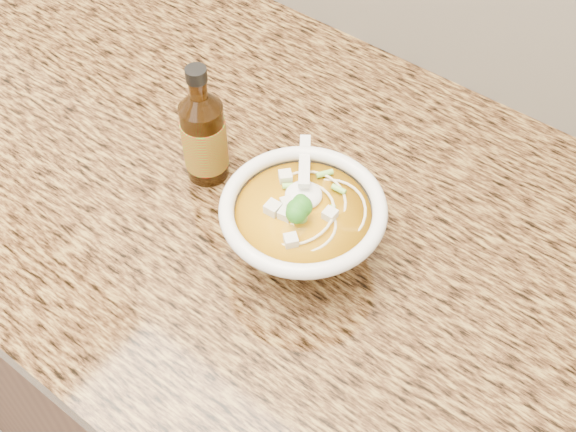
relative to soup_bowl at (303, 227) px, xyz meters
The scene contains 4 objects.
cabinet 0.63m from the soup_bowl, behind, with size 4.00×0.65×0.86m, color #341B0F.
counter_slab 0.37m from the soup_bowl, behind, with size 4.00×0.68×0.04m, color olive.
soup_bowl is the anchor object (origin of this frame).
hot_sauce_bottle 0.17m from the soup_bowl, behind, with size 0.06×0.06×0.16m.
Camera 1 is at (0.65, 1.23, 1.55)m, focal length 45.00 mm.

